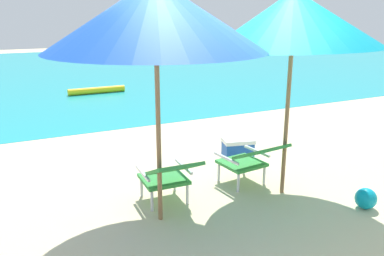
% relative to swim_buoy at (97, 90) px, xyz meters
% --- Properties ---
extents(ground_plane, '(40.00, 40.00, 0.00)m').
position_rel_swim_buoy_xyz_m(ground_plane, '(-0.23, -3.25, -0.10)').
color(ground_plane, beige).
extents(ocean_band, '(40.00, 18.00, 0.01)m').
position_rel_swim_buoy_xyz_m(ocean_band, '(-0.23, 5.17, -0.09)').
color(ocean_band, teal).
rests_on(ocean_band, ground_plane).
extents(swim_buoy, '(1.60, 0.18, 0.18)m').
position_rel_swim_buoy_xyz_m(swim_buoy, '(0.00, 0.00, 0.00)').
color(swim_buoy, yellow).
rests_on(swim_buoy, ocean_band).
extents(lounge_chair_left, '(0.57, 0.89, 0.68)m').
position_rel_swim_buoy_xyz_m(lounge_chair_left, '(-0.80, -7.24, 0.31)').
color(lounge_chair_left, '#338E3D').
rests_on(lounge_chair_left, ground_plane).
extents(lounge_chair_right, '(0.63, 0.93, 0.68)m').
position_rel_swim_buoy_xyz_m(lounge_chair_right, '(0.36, -7.21, 0.31)').
color(lounge_chair_right, '#338E3D').
rests_on(lounge_chair_right, ground_plane).
extents(beach_umbrella_left, '(2.46, 2.46, 2.52)m').
position_rel_swim_buoy_xyz_m(beach_umbrella_left, '(-1.00, -7.48, 2.08)').
color(beach_umbrella_left, olive).
rests_on(beach_umbrella_left, ground_plane).
extents(beach_umbrella_right, '(2.47, 2.49, 2.50)m').
position_rel_swim_buoy_xyz_m(beach_umbrella_right, '(0.65, -7.51, 2.03)').
color(beach_umbrella_right, olive).
rests_on(beach_umbrella_right, ground_plane).
extents(beach_ball, '(0.25, 0.25, 0.25)m').
position_rel_swim_buoy_xyz_m(beach_ball, '(1.25, -8.29, 0.03)').
color(beach_ball, '#0A93AD').
rests_on(beach_ball, ground_plane).
extents(cooler_box, '(0.53, 0.42, 0.32)m').
position_rel_swim_buoy_xyz_m(cooler_box, '(0.80, -6.21, 0.06)').
color(cooler_box, '#194CA5').
rests_on(cooler_box, ground_plane).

